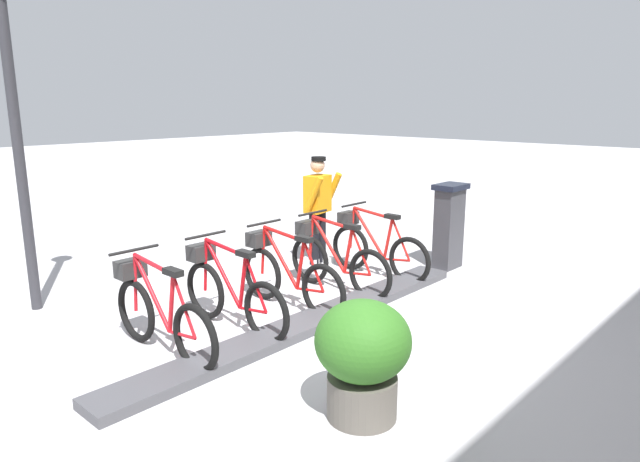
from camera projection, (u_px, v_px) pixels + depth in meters
ground_plane at (311, 326)px, 6.32m from camera, size 60.00×60.00×0.00m
dock_rail_base at (311, 322)px, 6.31m from camera, size 0.44×5.20×0.10m
payment_kiosk at (449, 225)px, 8.42m from camera, size 0.36×0.52×1.28m
bike_docked_0 at (375, 247)px, 8.08m from camera, size 1.72×0.54×1.02m
bike_docked_1 at (334, 259)px, 7.45m from camera, size 1.72×0.54×1.02m
bike_docked_2 at (287, 274)px, 6.81m from camera, size 1.72×0.54×1.02m
bike_docked_3 at (229, 291)px, 6.18m from camera, size 1.72×0.54×1.02m
bike_docked_4 at (159, 313)px, 5.55m from camera, size 1.72×0.54×1.02m
worker_near_rack at (318, 206)px, 8.56m from camera, size 0.49×0.66×1.66m
lamp_post at (12, 93)px, 6.29m from camera, size 0.32×0.32×3.89m
planter_bush at (363, 354)px, 4.39m from camera, size 0.76×0.76×0.97m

